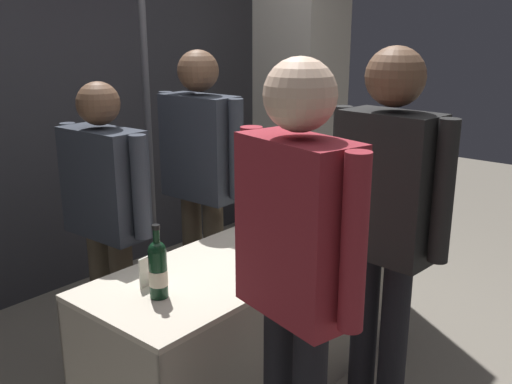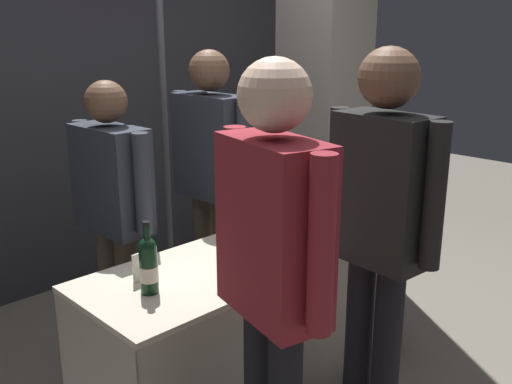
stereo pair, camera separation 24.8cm
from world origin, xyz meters
name	(u,v)px [view 2 (the right image)]	position (x,y,z in m)	size (l,w,h in m)	color
ground_plane	(256,383)	(0.00, 0.00, 0.00)	(12.00, 12.00, 0.00)	gray
back_partition	(66,101)	(0.00, 1.86, 1.31)	(5.83, 0.12, 2.62)	#2D2D33
concrete_pillar	(326,40)	(1.62, 0.92, 1.70)	(0.53, 0.53, 3.40)	gray
tasting_table	(256,294)	(0.00, 0.00, 0.51)	(1.79, 0.64, 0.74)	beige
featured_wine_bottle	(148,264)	(-0.63, -0.02, 0.87)	(0.08, 0.08, 0.31)	black
display_bottle_0	(312,198)	(0.54, 0.11, 0.88)	(0.08, 0.08, 0.31)	#192333
display_bottle_1	(359,208)	(0.54, -0.21, 0.89)	(0.08, 0.08, 0.33)	#192333
display_bottle_2	(262,218)	(0.05, 0.01, 0.89)	(0.07, 0.07, 0.36)	#192333
display_bottle_3	(311,188)	(0.65, 0.21, 0.89)	(0.07, 0.07, 0.34)	#192333
wine_glass_near_vendor	(353,211)	(0.61, -0.13, 0.84)	(0.07, 0.07, 0.14)	silver
flower_vase	(286,219)	(0.19, -0.02, 0.86)	(0.11, 0.11, 0.40)	tan
brochure_stand	(145,265)	(-0.57, 0.10, 0.81)	(0.13, 0.01, 0.13)	silver
vendor_presenter	(211,166)	(0.26, 0.63, 1.01)	(0.23, 0.63, 1.68)	#4C4233
vendor_assistant	(113,201)	(-0.37, 0.68, 0.93)	(0.23, 0.62, 1.55)	#4C4233
taster_foreground_right	(380,220)	(0.08, -0.64, 1.04)	(0.24, 0.56, 1.73)	black
taster_foreground_left	(273,264)	(-0.54, -0.63, 1.03)	(0.30, 0.58, 1.71)	black
booth_signpost	(163,79)	(0.30, 1.14, 1.48)	(0.55, 0.04, 2.40)	#47474C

